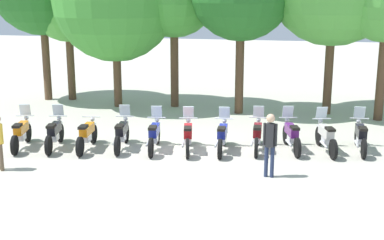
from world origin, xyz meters
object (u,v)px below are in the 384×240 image
(motorcycle_2, at_px, (87,134))
(motorcycle_6, at_px, (222,136))
(motorcycle_3, at_px, (122,133))
(motorcycle_7, at_px, (257,135))
(motorcycle_1, at_px, (55,133))
(motorcycle_9, at_px, (326,136))
(motorcycle_10, at_px, (361,136))
(motorcycle_4, at_px, (154,135))
(person_1, at_px, (270,140))
(motorcycle_8, at_px, (291,135))
(tree_1, at_px, (67,4))
(motorcycle_5, at_px, (188,135))
(motorcycle_0, at_px, (21,133))

(motorcycle_2, distance_m, motorcycle_6, 4.47)
(motorcycle_3, distance_m, motorcycle_7, 4.48)
(motorcycle_1, relative_size, motorcycle_9, 1.01)
(motorcycle_6, height_order, motorcycle_10, same)
(motorcycle_6, distance_m, motorcycle_10, 4.51)
(motorcycle_4, relative_size, motorcycle_6, 1.00)
(motorcycle_1, height_order, motorcycle_2, motorcycle_1)
(motorcycle_9, relative_size, person_1, 1.17)
(motorcycle_8, xyz_separation_m, motorcycle_9, (1.10, 0.07, 0.00))
(motorcycle_4, xyz_separation_m, motorcycle_7, (3.31, 0.71, 0.00))
(motorcycle_1, bearing_deg, motorcycle_6, -93.69)
(motorcycle_2, distance_m, tree_1, 9.48)
(motorcycle_9, bearing_deg, motorcycle_10, -90.26)
(motorcycle_2, bearing_deg, motorcycle_9, -86.36)
(motorcycle_8, xyz_separation_m, tree_1, (-10.60, 6.28, 4.01))
(motorcycle_4, distance_m, person_1, 4.33)
(motorcycle_2, height_order, motorcycle_7, motorcycle_7)
(motorcycle_1, height_order, person_1, person_1)
(motorcycle_2, distance_m, motorcycle_8, 6.73)
(motorcycle_2, xyz_separation_m, motorcycle_9, (7.71, 1.39, 0.01))
(motorcycle_3, bearing_deg, motorcycle_1, 92.21)
(motorcycle_3, bearing_deg, motorcycle_5, -93.39)
(motorcycle_5, bearing_deg, motorcycle_2, 87.49)
(motorcycle_0, xyz_separation_m, motorcycle_4, (4.41, 0.68, 0.00))
(motorcycle_5, relative_size, motorcycle_10, 0.99)
(motorcycle_0, xyz_separation_m, motorcycle_9, (9.92, 1.68, 0.00))
(motorcycle_1, height_order, motorcycle_4, same)
(tree_1, bearing_deg, motorcycle_10, -24.79)
(motorcycle_8, distance_m, motorcycle_10, 2.24)
(motorcycle_10, xyz_separation_m, person_1, (-2.74, -3.13, 0.57))
(motorcycle_4, bearing_deg, tree_1, 32.58)
(motorcycle_7, height_order, motorcycle_10, same)
(motorcycle_7, xyz_separation_m, motorcycle_10, (3.31, 0.58, 0.00))
(motorcycle_6, xyz_separation_m, motorcycle_10, (4.41, 0.97, 0.00))
(motorcycle_1, height_order, motorcycle_3, same)
(motorcycle_2, bearing_deg, motorcycle_0, 90.97)
(motorcycle_7, height_order, motorcycle_9, same)
(motorcycle_1, height_order, motorcycle_8, same)
(motorcycle_2, height_order, motorcycle_8, motorcycle_8)
(motorcycle_3, xyz_separation_m, motorcycle_5, (2.20, 0.20, 0.00))
(motorcycle_1, distance_m, person_1, 7.34)
(motorcycle_8, bearing_deg, motorcycle_10, -96.09)
(motorcycle_8, xyz_separation_m, person_1, (-0.52, -2.77, 0.57))
(motorcycle_1, distance_m, motorcycle_4, 3.34)
(motorcycle_0, relative_size, motorcycle_7, 0.98)
(motorcycle_6, distance_m, motorcycle_7, 1.17)
(motorcycle_7, relative_size, motorcycle_10, 1.00)
(tree_1, bearing_deg, motorcycle_5, -44.11)
(motorcycle_10, distance_m, tree_1, 14.67)
(motorcycle_3, bearing_deg, motorcycle_2, 98.07)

